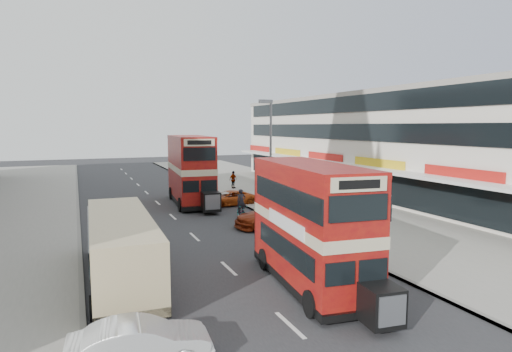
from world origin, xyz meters
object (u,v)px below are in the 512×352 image
cyclist (241,209)px  bus_second (191,170)px  car_left_front (141,343)px  pedestrian_near (316,206)px  car_right_b (229,198)px  pedestrian_far (233,180)px  street_lamp (270,148)px  car_right_a (274,215)px  coach (121,245)px  bus_main (310,224)px

cyclist → bus_second: bearing=107.9°
car_left_front → pedestrian_near: 18.86m
car_right_b → cyclist: (-0.77, -4.87, 0.08)m
car_right_b → pedestrian_near: size_ratio=2.37×
car_right_b → pedestrian_far: (3.23, 8.04, 0.42)m
street_lamp → car_right_b: bearing=107.7°
car_right_a → cyclist: size_ratio=2.58×
car_right_a → pedestrian_near: (3.13, 0.25, 0.29)m
coach → car_right_b: size_ratio=2.23×
car_right_a → cyclist: cyclist is taller
coach → car_right_a: coach is taller
street_lamp → bus_second: (-4.05, 6.56, -1.98)m
bus_main → car_left_front: bearing=31.8°
coach → cyclist: coach is taller
car_right_a → car_right_b: car_right_a is taller
pedestrian_near → pedestrian_far: (-0.19, 15.75, -0.04)m
bus_main → car_left_front: 8.02m
car_right_a → pedestrian_far: pedestrian_far is taller
coach → pedestrian_far: (12.81, 22.35, -0.46)m
bus_second → coach: bus_second is taller
car_left_front → street_lamp: bearing=-29.9°
bus_main → pedestrian_near: bus_main is taller
car_left_front → pedestrian_near: pedestrian_near is taller
bus_main → car_right_a: size_ratio=1.68×
bus_second → car_left_front: (-7.19, -23.14, -2.19)m
car_left_front → car_right_b: 23.33m
street_lamp → bus_main: size_ratio=0.93×
car_left_front → cyclist: 18.63m
bus_second → pedestrian_far: size_ratio=5.74×
street_lamp → pedestrian_far: (1.75, 12.65, -3.78)m
pedestrian_near → bus_main: bearing=57.3°
pedestrian_near → pedestrian_far: 15.75m
bus_main → coach: size_ratio=0.92×
coach → pedestrian_far: coach is taller
street_lamp → cyclist: size_ratio=4.03×
car_right_a → bus_main: bearing=-21.9°
car_left_front → car_right_a: 16.62m
car_left_front → cyclist: cyclist is taller
cyclist → bus_main: bearing=-95.5°
street_lamp → cyclist: street_lamp is taller
bus_second → cyclist: bus_second is taller
bus_main → car_right_a: bus_main is taller
coach → cyclist: bearing=48.3°
bus_second → car_right_a: bus_second is taller
bus_second → pedestrian_near: 11.50m
street_lamp → car_right_a: street_lamp is taller
bus_second → pedestrian_near: bus_second is taller
car_left_front → car_right_a: bearing=-33.0°
pedestrian_far → cyclist: 13.52m
bus_main → car_left_front: (-7.02, -3.40, -1.86)m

